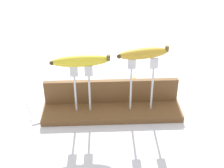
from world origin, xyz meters
The scene contains 9 objects.
ground_plane centered at (0.00, 0.00, 0.00)m, with size 3.00×3.00×0.00m, color silver.
wooden_board centered at (0.00, 0.00, 0.01)m, with size 0.47×0.12×0.02m, color brown.
board_backstop centered at (0.00, 0.05, 0.06)m, with size 0.46×0.02×0.09m, color brown.
fork_stand_left centered at (-0.10, 0.00, 0.12)m, with size 0.07×0.01×0.17m.
fork_stand_right centered at (0.10, 0.00, 0.14)m, with size 0.10×0.01×0.19m.
banana_raised_left centered at (-0.10, 0.00, 0.21)m, with size 0.19×0.05×0.04m.
banana_raised_right centered at (0.10, 0.00, 0.23)m, with size 0.17×0.07×0.04m.
fork_fallen_near centered at (-0.27, 0.01, 0.00)m, with size 0.08×0.16×0.01m.
banana_chunk_near centered at (0.08, 0.18, 0.02)m, with size 0.05×0.06×0.03m.
Camera 1 is at (-0.04, -0.87, 0.64)m, focal length 50.34 mm.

